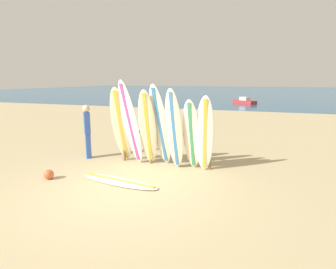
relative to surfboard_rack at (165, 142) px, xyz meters
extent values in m
plane|color=tan|center=(-0.24, -2.29, -0.70)|extent=(120.00, 120.00, 0.00)
cube|color=#1E5984|center=(-0.24, 55.71, -0.70)|extent=(120.00, 80.00, 0.01)
cylinder|color=olive|center=(-1.37, 0.00, -0.14)|extent=(0.09, 0.09, 1.13)
cylinder|color=olive|center=(-0.46, 0.00, -0.14)|extent=(0.09, 0.09, 1.13)
cylinder|color=olive|center=(0.46, 0.00, -0.14)|extent=(0.09, 0.09, 1.13)
cylinder|color=olive|center=(1.37, 0.00, -0.14)|extent=(0.09, 0.09, 1.13)
cylinder|color=olive|center=(0.00, 0.00, 0.28)|extent=(2.85, 0.08, 0.08)
ellipsoid|color=beige|center=(-1.28, -0.31, 0.48)|extent=(0.72, 1.08, 2.36)
cube|color=gold|center=(-1.28, -0.31, 0.48)|extent=(0.26, 0.93, 2.18)
ellipsoid|color=white|center=(-0.90, -0.43, 0.58)|extent=(0.67, 0.94, 2.55)
cube|color=#A53F8C|center=(-0.90, -0.43, 0.58)|extent=(0.25, 0.80, 2.35)
ellipsoid|color=beige|center=(-0.38, -0.37, 0.45)|extent=(0.66, 1.00, 2.30)
cube|color=gold|center=(-0.38, -0.37, 0.45)|extent=(0.24, 0.87, 2.12)
ellipsoid|color=silver|center=(-0.04, -0.27, 0.52)|extent=(0.60, 1.01, 2.45)
cube|color=#3372B2|center=(-0.04, -0.27, 0.52)|extent=(0.18, 0.91, 2.26)
ellipsoid|color=beige|center=(0.44, -0.44, 0.47)|extent=(0.51, 0.74, 2.34)
cube|color=#3372B2|center=(0.44, -0.44, 0.47)|extent=(0.11, 0.68, 2.16)
ellipsoid|color=white|center=(0.90, -0.29, 0.33)|extent=(0.49, 0.74, 2.05)
cube|color=#388C59|center=(0.90, -0.29, 0.33)|extent=(0.09, 0.69, 1.89)
ellipsoid|color=white|center=(1.27, -0.30, 0.38)|extent=(0.58, 0.61, 2.16)
cube|color=gold|center=(1.27, -0.30, 0.38)|extent=(0.18, 0.52, 1.99)
ellipsoid|color=white|center=(-0.57, -1.79, -0.67)|extent=(2.27, 0.83, 0.07)
cube|color=gold|center=(-0.57, -1.79, -0.67)|extent=(2.04, 0.39, 0.08)
cube|color=#3359B2|center=(-2.62, -0.13, -0.29)|extent=(0.27, 0.27, 0.82)
cube|color=#3359B2|center=(-2.62, -0.13, 0.47)|extent=(0.32, 0.33, 0.69)
sphere|color=beige|center=(-2.62, -0.13, 0.93)|extent=(0.24, 0.24, 0.24)
cube|color=#B22D28|center=(0.73, 22.90, -0.52)|extent=(2.58, 2.26, 0.35)
cube|color=silver|center=(0.73, 22.90, -0.16)|extent=(1.13, 1.10, 0.36)
sphere|color=#CC5933|center=(-2.41, -2.16, -0.57)|extent=(0.25, 0.25, 0.25)
camera|label=1|loc=(2.75, -7.58, 1.85)|focal=29.54mm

